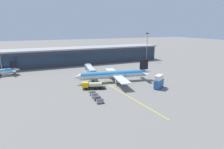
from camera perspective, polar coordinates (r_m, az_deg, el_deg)
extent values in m
plane|color=slate|center=(90.71, 0.28, -3.62)|extent=(700.00, 700.00, 0.00)
cube|color=yellow|center=(92.14, -0.72, -3.33)|extent=(7.52, 79.70, 0.01)
cube|color=#2D333D|center=(146.60, -14.36, 5.16)|extent=(150.71, 18.06, 11.43)
cube|color=#1E2D42|center=(137.64, -13.77, 4.86)|extent=(146.19, 0.16, 6.40)
cube|color=#99999E|center=(145.79, -14.51, 7.57)|extent=(153.72, 18.43, 1.00)
cylinder|color=silver|center=(97.38, 0.48, -0.04)|extent=(34.90, 8.43, 3.64)
cylinder|color=#388CD1|center=(97.30, 0.48, 0.14)|extent=(34.19, 8.19, 3.49)
cone|color=silver|center=(94.29, -10.50, -0.77)|extent=(4.08, 3.93, 3.45)
cone|color=silver|center=(103.77, 10.55, 0.82)|extent=(4.75, 3.67, 3.09)
cube|color=black|center=(102.07, 9.66, 3.04)|extent=(4.73, 1.01, 5.45)
cube|color=silver|center=(99.51, 10.17, 0.37)|extent=(2.79, 6.04, 0.24)
cube|color=silver|center=(105.94, 8.52, 1.28)|extent=(2.79, 6.04, 0.24)
cube|color=silver|center=(89.44, 2.97, -1.55)|extent=(6.78, 15.11, 0.40)
cube|color=silver|center=(106.36, -0.05, 1.04)|extent=(6.78, 15.11, 0.40)
cylinder|color=#939399|center=(91.92, 1.86, -1.94)|extent=(3.05, 2.37, 2.00)
cylinder|color=#939399|center=(103.96, -0.21, -0.01)|extent=(3.05, 2.37, 2.00)
cylinder|color=black|center=(95.80, -6.75, -2.42)|extent=(1.05, 0.54, 1.00)
cylinder|color=slate|center=(95.52, -6.77, -1.86)|extent=(0.20, 0.20, 1.96)
cylinder|color=black|center=(97.29, 1.92, -2.07)|extent=(1.05, 0.54, 1.00)
cylinder|color=slate|center=(97.02, 1.92, -1.51)|extent=(0.20, 0.20, 1.96)
cylinder|color=black|center=(100.30, 1.38, -1.56)|extent=(1.05, 0.54, 1.00)
cylinder|color=slate|center=(100.04, 1.38, -1.02)|extent=(0.20, 0.20, 1.96)
cube|color=#B2B7BC|center=(103.83, -6.66, 1.51)|extent=(4.81, 15.18, 2.80)
cube|color=#2D84C6|center=(103.84, -6.63, 1.51)|extent=(4.63, 12.82, 1.54)
cube|color=#9EA3A8|center=(96.66, -5.93, 0.56)|extent=(3.97, 3.62, 2.94)
cylinder|color=#4C4C51|center=(97.48, -5.88, -1.28)|extent=(0.70, 0.70, 3.68)
cube|color=#262628|center=(97.95, -5.86, -2.24)|extent=(2.01, 2.01, 0.30)
cylinder|color=gray|center=(111.03, -7.30, 2.33)|extent=(3.90, 3.90, 3.08)
cylinder|color=gray|center=(111.75, -7.25, 0.70)|extent=(1.80, 1.80, 3.68)
cube|color=#232326|center=(87.20, -5.23, -3.91)|extent=(10.25, 5.79, 0.50)
cube|color=yellow|center=(87.12, -8.15, -3.15)|extent=(3.49, 3.31, 2.50)
cube|color=black|center=(87.10, -8.99, -2.84)|extent=(0.94, 2.21, 1.12)
cylinder|color=beige|center=(86.77, -5.07, -3.06)|extent=(6.39, 4.13, 2.20)
cylinder|color=black|center=(86.41, -7.81, -4.33)|extent=(1.06, 0.67, 1.00)
cylinder|color=black|center=(88.65, -7.69, -3.84)|extent=(1.06, 0.67, 1.00)
cylinder|color=black|center=(86.14, -5.06, -4.31)|extent=(1.06, 0.67, 1.00)
cylinder|color=black|center=(88.39, -5.01, -3.82)|extent=(1.06, 0.67, 1.00)
cylinder|color=black|center=(86.08, -3.66, -4.30)|extent=(1.06, 0.67, 1.00)
cylinder|color=black|center=(88.33, -3.64, -3.81)|extent=(1.06, 0.67, 1.00)
cube|color=#285B9E|center=(90.42, 14.01, -2.66)|extent=(7.04, 5.87, 3.80)
cube|color=silver|center=(89.30, 14.06, -0.87)|extent=(5.56, 4.82, 2.20)
cylinder|color=black|center=(93.47, 13.78, -3.30)|extent=(0.64, 0.54, 0.60)
cylinder|color=black|center=(92.81, 15.09, -3.52)|extent=(0.64, 0.54, 0.60)
cylinder|color=black|center=(89.19, 12.75, -4.10)|extent=(0.64, 0.54, 0.60)
cylinder|color=black|center=(88.49, 14.11, -4.33)|extent=(0.64, 0.54, 0.60)
cube|color=gray|center=(71.42, -3.70, -8.11)|extent=(2.60, 1.51, 1.10)
cube|color=#333338|center=(71.15, -3.71, -7.59)|extent=(2.66, 1.54, 0.10)
cylinder|color=black|center=(70.67, -4.29, -8.85)|extent=(0.36, 0.12, 0.36)
cylinder|color=black|center=(71.98, -4.68, -8.42)|extent=(0.36, 0.12, 0.36)
cylinder|color=black|center=(71.29, -2.69, -8.61)|extent=(0.36, 0.12, 0.36)
cylinder|color=black|center=(72.60, -3.10, -8.19)|extent=(0.36, 0.12, 0.36)
cube|color=#595B60|center=(74.23, -4.52, -7.23)|extent=(2.60, 1.51, 1.10)
cube|color=#333338|center=(73.98, -4.53, -6.73)|extent=(2.66, 1.54, 0.10)
cylinder|color=black|center=(73.48, -5.10, -7.94)|extent=(0.36, 0.12, 0.36)
cylinder|color=black|center=(74.81, -5.46, -7.53)|extent=(0.36, 0.12, 0.36)
cylinder|color=black|center=(74.08, -3.55, -7.72)|extent=(0.36, 0.12, 0.36)
cylinder|color=black|center=(75.40, -3.94, -7.32)|extent=(0.36, 0.12, 0.36)
cube|color=#B2B7BC|center=(77.08, -5.28, -6.42)|extent=(2.60, 1.51, 1.10)
cube|color=#333338|center=(76.83, -5.29, -5.93)|extent=(2.66, 1.54, 0.10)
cylinder|color=black|center=(76.32, -5.84, -7.09)|extent=(0.36, 0.12, 0.36)
cylinder|color=black|center=(77.66, -6.17, -6.71)|extent=(0.36, 0.12, 0.36)
cylinder|color=black|center=(76.90, -4.35, -6.88)|extent=(0.36, 0.12, 0.36)
cylinder|color=black|center=(78.23, -4.71, -6.51)|extent=(0.36, 0.12, 0.36)
cube|color=#B2B7BC|center=(79.95, -5.98, -5.66)|extent=(2.60, 1.51, 1.10)
cube|color=#333338|center=(79.71, -5.99, -5.19)|extent=(2.66, 1.54, 0.10)
cylinder|color=black|center=(79.19, -6.53, -6.30)|extent=(0.36, 0.12, 0.36)
cylinder|color=black|center=(80.54, -6.84, -5.95)|extent=(0.36, 0.12, 0.36)
cylinder|color=black|center=(79.75, -5.09, -6.11)|extent=(0.36, 0.12, 0.36)
cylinder|color=black|center=(81.09, -5.42, -5.77)|extent=(0.36, 0.12, 0.36)
cone|color=silver|center=(128.57, -26.92, 1.27)|extent=(2.60, 1.89, 1.79)
cube|color=#1E51B2|center=(128.17, -27.64, 2.27)|extent=(2.75, 0.31, 3.17)
cube|color=silver|center=(126.57, -27.77, 1.04)|extent=(1.24, 3.42, 0.13)
cube|color=silver|center=(130.70, -27.71, 1.42)|extent=(1.24, 3.42, 0.13)
cone|color=silver|center=(126.13, -26.90, 1.33)|extent=(3.96, 3.18, 2.48)
cube|color=black|center=(125.29, -27.82, 2.72)|extent=(3.76, 1.07, 4.38)
cube|color=silver|center=(122.98, -27.68, 1.02)|extent=(2.38, 4.86, 0.17)
cube|color=silver|center=(128.66, -28.06, 1.49)|extent=(2.38, 4.86, 0.17)
cylinder|color=gray|center=(158.34, 10.53, 8.00)|extent=(0.44, 0.44, 22.31)
cube|color=#333338|center=(157.53, 10.73, 12.18)|extent=(2.80, 0.50, 0.80)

